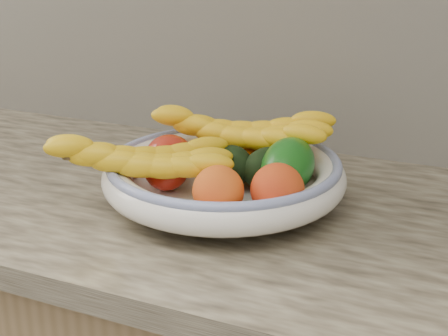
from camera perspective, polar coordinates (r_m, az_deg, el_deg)
fruit_bowl at (r=1.00m, az=-0.00°, el=-0.61°), size 0.39×0.39×0.08m
clementine_back_left at (r=1.10m, az=0.80°, el=1.71°), size 0.06×0.06×0.04m
clementine_back_right at (r=1.07m, az=4.44°, el=1.05°), size 0.05×0.05×0.05m
clementine_back_mid at (r=1.06m, az=2.02°, el=0.89°), size 0.06×0.06×0.05m
tomato_left at (r=1.05m, az=-5.01°, el=1.06°), size 0.09×0.09×0.07m
tomato_near_left at (r=0.98m, az=-5.30°, el=-0.24°), size 0.09×0.09×0.06m
avocado_center at (r=1.00m, az=0.85°, el=0.27°), size 0.11×0.11×0.06m
avocado_right at (r=0.99m, az=3.97°, el=-0.00°), size 0.09×0.11×0.07m
green_mango at (r=0.96m, az=5.86°, el=0.18°), size 0.11×0.13×0.11m
peach_front at (r=0.89m, az=-0.53°, el=-2.12°), size 0.08×0.08×0.07m
peach_right at (r=0.89m, az=4.90°, el=-2.00°), size 0.09×0.09×0.08m
banana_bunch_back at (r=1.06m, az=1.37°, el=2.88°), size 0.34×0.15×0.09m
banana_bunch_front at (r=0.96m, az=-7.68°, el=0.34°), size 0.32×0.25×0.08m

